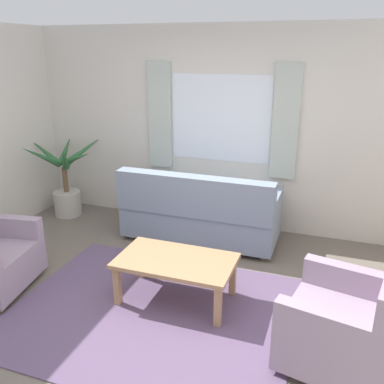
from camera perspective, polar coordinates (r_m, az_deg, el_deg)
name	(u,v)px	position (r m, az deg, el deg)	size (l,w,h in m)	color
ground_plane	(152,312)	(4.00, -5.49, -16.14)	(6.24, 6.24, 0.00)	#6B6056
wall_back	(222,129)	(5.48, 4.08, 8.60)	(5.32, 0.12, 2.60)	silver
window_with_curtains	(220,119)	(5.37, 3.88, 10.01)	(1.98, 0.07, 1.40)	white
area_rug	(152,312)	(4.00, -5.49, -16.07)	(2.56, 2.06, 0.01)	#604C6B
couch	(200,213)	(5.14, 1.07, -2.93)	(1.90, 0.82, 0.92)	gray
armchair_right	(350,325)	(3.45, 20.95, -16.71)	(0.97, 0.99, 0.88)	#998499
coffee_table	(176,264)	(3.96, -2.23, -9.93)	(1.10, 0.64, 0.44)	#A87F56
potted_plant	(66,184)	(6.18, -16.99, 1.09)	(1.03, 1.13, 1.17)	#B7B2A8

